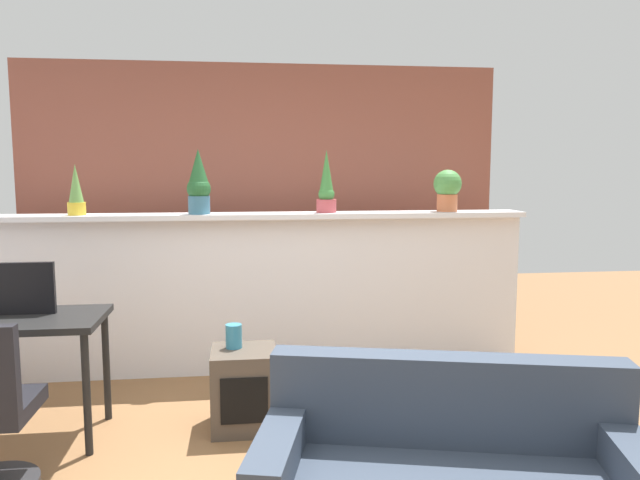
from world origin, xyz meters
TOP-DOWN VIEW (x-y plane):
  - divider_wall at (0.00, 2.00)m, footprint 4.09×0.16m
  - plant_shelf at (0.00, 1.96)m, footprint 4.09×0.30m
  - brick_wall_behind at (0.00, 2.60)m, footprint 4.09×0.10m
  - potted_plant_0 at (-1.41, 1.94)m, footprint 0.13×0.13m
  - potted_plant_1 at (-0.51, 1.93)m, footprint 0.18×0.18m
  - potted_plant_2 at (0.47, 1.98)m, footprint 0.16×0.16m
  - potted_plant_3 at (1.45, 1.97)m, footprint 0.22×0.22m
  - desk at (-1.57, 0.92)m, footprint 1.10×0.60m
  - tv_monitor at (-1.53, 1.00)m, footprint 0.44×0.04m
  - side_cube_shelf at (-0.19, 0.93)m, footprint 0.40×0.41m
  - vase_on_shelf at (-0.25, 0.98)m, footprint 0.10×0.10m

SIDE VIEW (x-z plane):
  - side_cube_shelf at x=-0.19m, z-range 0.00..0.50m
  - vase_on_shelf at x=-0.25m, z-range 0.50..0.65m
  - divider_wall at x=0.00m, z-range 0.00..1.23m
  - desk at x=-1.57m, z-range 0.29..1.04m
  - tv_monitor at x=-1.53m, z-range 0.75..1.06m
  - plant_shelf at x=0.00m, z-range 1.23..1.27m
  - brick_wall_behind at x=0.00m, z-range 0.00..2.50m
  - potted_plant_0 at x=-1.41m, z-range 1.25..1.63m
  - potted_plant_3 at x=1.45m, z-range 1.29..1.62m
  - potted_plant_2 at x=0.47m, z-range 1.22..1.71m
  - potted_plant_1 at x=-0.51m, z-range 1.25..1.74m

